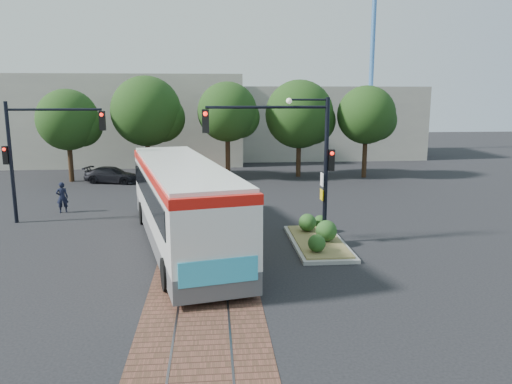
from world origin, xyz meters
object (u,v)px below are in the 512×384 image
city_bus (182,200)px  signal_pole_main (297,148)px  signal_pole_left (33,145)px  officer (62,197)px  traffic_island (318,237)px  parked_car (112,175)px

city_bus → signal_pole_main: bearing=-15.5°
signal_pole_main → signal_pole_left: signal_pole_main is taller
signal_pole_left → officer: size_ratio=3.57×
traffic_island → city_bus: bearing=176.6°
traffic_island → signal_pole_left: 14.50m
signal_pole_main → officer: (-11.67, 6.84, -3.32)m
signal_pole_main → traffic_island: bearing=-5.4°
signal_pole_left → traffic_island: bearing=-20.4°
signal_pole_left → parked_car: bearing=82.6°
traffic_island → signal_pole_main: (-0.96, 0.09, 3.83)m
city_bus → officer: bearing=123.6°
traffic_island → parked_car: parked_car is taller
city_bus → officer: 9.57m
traffic_island → officer: (-12.62, 6.93, 0.51)m
city_bus → parked_car: city_bus is taller
signal_pole_left → officer: bearing=74.5°
city_bus → signal_pole_left: signal_pole_left is taller
city_bus → signal_pole_left: 8.89m
city_bus → parked_car: size_ratio=3.41×
traffic_island → officer: officer is taller
officer → parked_car: bearing=-112.3°
traffic_island → officer: bearing=151.2°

